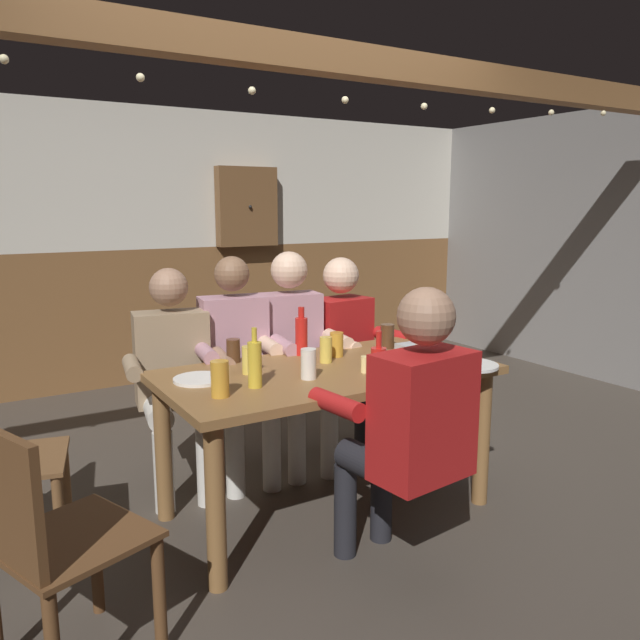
% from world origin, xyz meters
% --- Properties ---
extents(ground_plane, '(7.95, 7.95, 0.00)m').
position_xyz_m(ground_plane, '(0.00, 0.00, 0.00)').
color(ground_plane, '#423A33').
extents(back_wall_upper, '(6.63, 0.12, 1.17)m').
position_xyz_m(back_wall_upper, '(0.00, 2.82, 1.74)').
color(back_wall_upper, beige).
extents(back_wall_wainscot, '(6.63, 0.12, 1.15)m').
position_xyz_m(back_wall_wainscot, '(0.00, 2.82, 0.58)').
color(back_wall_wainscot, brown).
rests_on(back_wall_wainscot, ground_plane).
extents(ceiling_beam, '(5.96, 0.14, 0.16)m').
position_xyz_m(ceiling_beam, '(0.00, 0.27, 2.25)').
color(ceiling_beam, brown).
extents(dining_table, '(1.61, 0.84, 0.74)m').
position_xyz_m(dining_table, '(0.00, -0.03, 0.63)').
color(dining_table, brown).
rests_on(dining_table, ground_plane).
extents(person_0, '(0.57, 0.55, 1.20)m').
position_xyz_m(person_0, '(-0.56, 0.61, 0.66)').
color(person_0, '#997F60').
rests_on(person_0, ground_plane).
extents(person_1, '(0.54, 0.54, 1.25)m').
position_xyz_m(person_1, '(-0.19, 0.61, 0.68)').
color(person_1, '#B78493').
rests_on(person_1, ground_plane).
extents(person_2, '(0.53, 0.57, 1.26)m').
position_xyz_m(person_2, '(0.17, 0.61, 0.69)').
color(person_2, '#B78493').
rests_on(person_2, ground_plane).
extents(person_3, '(0.53, 0.56, 1.21)m').
position_xyz_m(person_3, '(0.55, 0.62, 0.67)').
color(person_3, '#AD1919').
rests_on(person_3, ground_plane).
extents(person_4, '(0.56, 0.57, 1.22)m').
position_xyz_m(person_4, '(-0.01, -0.68, 0.68)').
color(person_4, '#AD1919').
rests_on(person_4, ground_plane).
extents(chair_empty_near_right, '(0.57, 0.57, 0.88)m').
position_xyz_m(chair_empty_near_right, '(-1.36, -0.54, 0.48)').
color(chair_empty_near_right, brown).
rests_on(chair_empty_near_right, ground_plane).
extents(table_candle, '(0.04, 0.04, 0.08)m').
position_xyz_m(table_candle, '(0.12, -0.18, 0.78)').
color(table_candle, '#F9E08C').
rests_on(table_candle, dining_table).
extents(condiment_caddy, '(0.14, 0.10, 0.05)m').
position_xyz_m(condiment_caddy, '(0.56, 0.02, 0.77)').
color(condiment_caddy, '#B2B7BC').
rests_on(condiment_caddy, dining_table).
extents(plate_0, '(0.24, 0.24, 0.01)m').
position_xyz_m(plate_0, '(-0.61, 0.09, 0.75)').
color(plate_0, white).
rests_on(plate_0, dining_table).
extents(plate_1, '(0.27, 0.27, 0.01)m').
position_xyz_m(plate_1, '(0.63, -0.36, 0.75)').
color(plate_1, white).
rests_on(plate_1, dining_table).
extents(bottle_0, '(0.07, 0.07, 0.26)m').
position_xyz_m(bottle_0, '(0.03, 0.28, 0.85)').
color(bottle_0, red).
rests_on(bottle_0, dining_table).
extents(bottle_1, '(0.07, 0.07, 0.23)m').
position_xyz_m(bottle_1, '(0.08, -0.34, 0.83)').
color(bottle_1, red).
rests_on(bottle_1, dining_table).
extents(bottle_2, '(0.06, 0.06, 0.27)m').
position_xyz_m(bottle_2, '(-0.43, -0.13, 0.85)').
color(bottle_2, gold).
rests_on(bottle_2, dining_table).
extents(pint_glass_0, '(0.07, 0.07, 0.13)m').
position_xyz_m(pint_glass_0, '(0.18, 0.16, 0.81)').
color(pint_glass_0, gold).
rests_on(pint_glass_0, dining_table).
extents(pint_glass_1, '(0.06, 0.06, 0.13)m').
position_xyz_m(pint_glass_1, '(-0.37, 0.08, 0.81)').
color(pint_glass_1, '#E5C64C').
rests_on(pint_glass_1, dining_table).
extents(pint_glass_2, '(0.08, 0.08, 0.15)m').
position_xyz_m(pint_glass_2, '(-0.62, -0.19, 0.82)').
color(pint_glass_2, gold).
rests_on(pint_glass_2, dining_table).
extents(pint_glass_3, '(0.06, 0.06, 0.13)m').
position_xyz_m(pint_glass_3, '(0.06, 0.08, 0.81)').
color(pint_glass_3, '#E5C64C').
rests_on(pint_glass_3, dining_table).
extents(pint_glass_4, '(0.07, 0.07, 0.10)m').
position_xyz_m(pint_glass_4, '(0.48, -0.16, 0.79)').
color(pint_glass_4, white).
rests_on(pint_glass_4, dining_table).
extents(pint_glass_5, '(0.07, 0.07, 0.14)m').
position_xyz_m(pint_glass_5, '(-0.17, -0.14, 0.81)').
color(pint_glass_5, white).
rests_on(pint_glass_5, dining_table).
extents(pint_glass_6, '(0.07, 0.07, 0.12)m').
position_xyz_m(pint_glass_6, '(-0.34, 0.33, 0.80)').
color(pint_glass_6, '#4C2D19').
rests_on(pint_glass_6, dining_table).
extents(pint_glass_7, '(0.08, 0.08, 0.13)m').
position_xyz_m(pint_glass_7, '(0.52, 0.18, 0.81)').
color(pint_glass_7, '#4C2D19').
rests_on(pint_glass_7, dining_table).
extents(wall_dart_cabinet, '(0.56, 0.15, 0.70)m').
position_xyz_m(wall_dart_cabinet, '(0.83, 2.69, 1.51)').
color(wall_dart_cabinet, brown).
extents(string_lights, '(4.67, 0.04, 0.12)m').
position_xyz_m(string_lights, '(-0.00, 0.22, 2.08)').
color(string_lights, '#F9EAB2').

